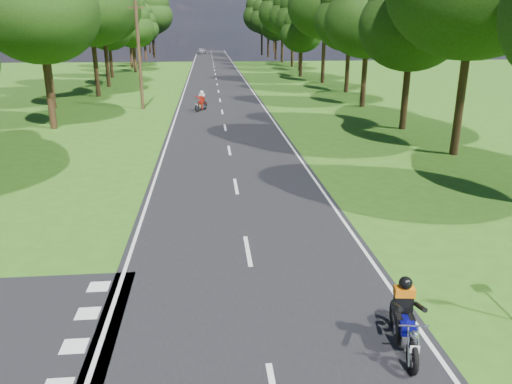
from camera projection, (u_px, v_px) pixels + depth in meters
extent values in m
plane|color=#335F15|center=(254.00, 286.00, 12.27)|extent=(160.00, 160.00, 0.00)
cube|color=black|center=(216.00, 79.00, 59.46)|extent=(7.00, 140.00, 0.02)
cube|color=silver|center=(248.00, 251.00, 14.15)|extent=(0.12, 2.00, 0.01)
cube|color=silver|center=(236.00, 186.00, 19.82)|extent=(0.12, 2.00, 0.01)
cube|color=silver|center=(229.00, 150.00, 25.48)|extent=(0.12, 2.00, 0.01)
cube|color=silver|center=(225.00, 128.00, 31.14)|extent=(0.12, 2.00, 0.01)
cube|color=silver|center=(222.00, 112.00, 36.80)|extent=(0.12, 2.00, 0.01)
cube|color=silver|center=(220.00, 100.00, 42.47)|extent=(0.12, 2.00, 0.01)
cube|color=silver|center=(218.00, 91.00, 48.13)|extent=(0.12, 2.00, 0.01)
cube|color=silver|center=(217.00, 84.00, 53.79)|extent=(0.12, 2.00, 0.01)
cube|color=silver|center=(216.00, 79.00, 59.46)|extent=(0.12, 2.00, 0.01)
cube|color=silver|center=(215.00, 74.00, 65.12)|extent=(0.12, 2.00, 0.01)
cube|color=silver|center=(215.00, 70.00, 70.78)|extent=(0.12, 2.00, 0.01)
cube|color=silver|center=(214.00, 67.00, 76.45)|extent=(0.12, 2.00, 0.01)
cube|color=silver|center=(213.00, 64.00, 82.11)|extent=(0.12, 2.00, 0.01)
cube|color=silver|center=(213.00, 61.00, 87.77)|extent=(0.12, 2.00, 0.01)
cube|color=silver|center=(213.00, 59.00, 93.44)|extent=(0.12, 2.00, 0.01)
cube|color=silver|center=(212.00, 57.00, 99.10)|extent=(0.12, 2.00, 0.01)
cube|color=silver|center=(212.00, 55.00, 104.76)|extent=(0.12, 2.00, 0.01)
cube|color=silver|center=(212.00, 54.00, 110.42)|extent=(0.12, 2.00, 0.01)
cube|color=silver|center=(211.00, 53.00, 116.09)|extent=(0.12, 2.00, 0.01)
cube|color=silver|center=(211.00, 51.00, 121.75)|extent=(0.12, 2.00, 0.01)
cube|color=silver|center=(188.00, 79.00, 59.16)|extent=(0.10, 140.00, 0.01)
cube|color=silver|center=(244.00, 78.00, 59.75)|extent=(0.10, 140.00, 0.01)
cube|color=silver|center=(74.00, 346.00, 9.94)|extent=(0.50, 0.50, 0.01)
cube|color=silver|center=(88.00, 313.00, 11.07)|extent=(0.50, 0.50, 0.01)
cube|color=silver|center=(99.00, 287.00, 12.21)|extent=(0.50, 0.50, 0.01)
cylinder|color=black|center=(50.00, 97.00, 30.30)|extent=(0.40, 0.40, 3.91)
ellipsoid|color=#17340B|center=(39.00, 13.00, 28.76)|extent=(6.85, 6.85, 5.82)
cylinder|color=black|center=(51.00, 83.00, 38.06)|extent=(0.40, 0.40, 3.79)
ellipsoid|color=#17340B|center=(43.00, 18.00, 36.57)|extent=(6.64, 6.64, 5.64)
cylinder|color=black|center=(96.00, 72.00, 44.21)|extent=(0.40, 0.40, 4.32)
ellipsoid|color=#17340B|center=(90.00, 8.00, 42.52)|extent=(7.56, 7.56, 6.42)
cylinder|color=black|center=(107.00, 65.00, 51.24)|extent=(0.40, 0.40, 4.40)
ellipsoid|color=#17340B|center=(102.00, 9.00, 49.52)|extent=(7.71, 7.71, 6.55)
cylinder|color=black|center=(111.00, 64.00, 60.45)|extent=(0.40, 0.40, 3.20)
ellipsoid|color=#17340B|center=(108.00, 30.00, 59.20)|extent=(5.60, 5.60, 4.76)
ellipsoid|color=#17340B|center=(107.00, 16.00, 58.70)|extent=(4.80, 4.80, 4.08)
ellipsoid|color=#17340B|center=(106.00, 2.00, 58.20)|extent=(3.60, 3.60, 3.06)
cylinder|color=black|center=(135.00, 60.00, 67.57)|extent=(0.40, 0.40, 3.22)
ellipsoid|color=#17340B|center=(133.00, 29.00, 66.31)|extent=(5.64, 5.64, 4.79)
ellipsoid|color=#17340B|center=(132.00, 17.00, 65.81)|extent=(4.83, 4.83, 4.11)
ellipsoid|color=#17340B|center=(131.00, 4.00, 65.31)|extent=(3.62, 3.62, 3.08)
cylinder|color=black|center=(131.00, 55.00, 74.70)|extent=(0.40, 0.40, 3.61)
ellipsoid|color=#17340B|center=(129.00, 24.00, 73.29)|extent=(6.31, 6.31, 5.37)
ellipsoid|color=#17340B|center=(128.00, 11.00, 72.73)|extent=(5.41, 5.41, 4.60)
cylinder|color=black|center=(141.00, 55.00, 82.27)|extent=(0.40, 0.40, 2.67)
ellipsoid|color=#17340B|center=(139.00, 35.00, 81.22)|extent=(4.67, 4.67, 3.97)
ellipsoid|color=#17340B|center=(138.00, 26.00, 80.81)|extent=(4.00, 4.00, 3.40)
ellipsoid|color=#17340B|center=(138.00, 18.00, 80.40)|extent=(3.00, 3.00, 2.55)
cylinder|color=black|center=(145.00, 51.00, 90.82)|extent=(0.40, 0.40, 3.09)
ellipsoid|color=#17340B|center=(144.00, 29.00, 89.62)|extent=(5.40, 5.40, 4.59)
ellipsoid|color=#17340B|center=(143.00, 21.00, 89.14)|extent=(4.63, 4.63, 3.93)
ellipsoid|color=#17340B|center=(143.00, 12.00, 88.66)|extent=(3.47, 3.47, 2.95)
cylinder|color=black|center=(154.00, 46.00, 96.84)|extent=(0.40, 0.40, 4.48)
ellipsoid|color=#17340B|center=(152.00, 16.00, 95.08)|extent=(7.84, 7.84, 6.66)
ellipsoid|color=#17340B|center=(151.00, 4.00, 94.39)|extent=(6.72, 6.72, 5.71)
cylinder|color=black|center=(153.00, 45.00, 105.28)|extent=(0.40, 0.40, 4.09)
ellipsoid|color=#17340B|center=(152.00, 20.00, 103.67)|extent=(7.16, 7.16, 6.09)
ellipsoid|color=#17340B|center=(151.00, 10.00, 103.04)|extent=(6.14, 6.14, 5.22)
ellipsoid|color=#17340B|center=(150.00, 0.00, 102.40)|extent=(4.61, 4.61, 3.92)
cylinder|color=black|center=(459.00, 109.00, 24.05)|extent=(0.40, 0.40, 4.56)
cylinder|color=black|center=(405.00, 100.00, 30.34)|extent=(0.40, 0.40, 3.49)
ellipsoid|color=#17340B|center=(412.00, 26.00, 28.97)|extent=(6.12, 6.12, 5.20)
cylinder|color=black|center=(364.00, 83.00, 38.71)|extent=(0.40, 0.40, 3.69)
ellipsoid|color=#17340B|center=(368.00, 21.00, 37.26)|extent=(6.46, 6.46, 5.49)
cylinder|color=black|center=(347.00, 72.00, 47.14)|extent=(0.40, 0.40, 3.74)
ellipsoid|color=#17340B|center=(350.00, 21.00, 45.67)|extent=(6.55, 6.55, 5.57)
cylinder|color=black|center=(323.00, 61.00, 54.79)|extent=(0.40, 0.40, 4.64)
ellipsoid|color=#17340B|center=(326.00, 6.00, 52.97)|extent=(8.12, 8.12, 6.91)
cylinder|color=black|center=(301.00, 65.00, 61.76)|extent=(0.40, 0.40, 2.91)
ellipsoid|color=#17340B|center=(302.00, 34.00, 60.62)|extent=(5.09, 5.09, 4.33)
ellipsoid|color=#17340B|center=(302.00, 22.00, 60.17)|extent=(4.36, 4.36, 3.71)
ellipsoid|color=#17340B|center=(302.00, 10.00, 59.72)|extent=(3.27, 3.27, 2.78)
cylinder|color=black|center=(300.00, 57.00, 68.77)|extent=(0.40, 0.40, 3.88)
ellipsoid|color=#17340B|center=(301.00, 20.00, 67.25)|extent=(6.78, 6.78, 5.77)
ellipsoid|color=#17340B|center=(301.00, 5.00, 66.65)|extent=(5.81, 5.81, 4.94)
cylinder|color=black|center=(292.00, 52.00, 76.75)|extent=(0.40, 0.40, 4.18)
ellipsoid|color=#17340B|center=(293.00, 17.00, 75.11)|extent=(7.31, 7.31, 6.21)
ellipsoid|color=#17340B|center=(293.00, 3.00, 74.46)|extent=(6.27, 6.27, 5.33)
cylinder|color=black|center=(282.00, 48.00, 85.11)|extent=(0.40, 0.40, 4.63)
ellipsoid|color=#17340B|center=(283.00, 13.00, 83.29)|extent=(8.11, 8.11, 6.89)
cylinder|color=black|center=(276.00, 50.00, 92.18)|extent=(0.40, 0.40, 3.36)
ellipsoid|color=#17340B|center=(276.00, 27.00, 90.86)|extent=(5.88, 5.88, 5.00)
ellipsoid|color=#17340B|center=(276.00, 17.00, 90.34)|extent=(5.04, 5.04, 4.29)
ellipsoid|color=#17340B|center=(276.00, 8.00, 89.82)|extent=(3.78, 3.78, 3.21)
cylinder|color=black|center=(268.00, 47.00, 98.83)|extent=(0.40, 0.40, 4.09)
ellipsoid|color=#17340B|center=(268.00, 20.00, 97.23)|extent=(7.15, 7.15, 6.08)
ellipsoid|color=#17340B|center=(268.00, 9.00, 96.60)|extent=(6.13, 6.13, 5.21)
cylinder|color=black|center=(262.00, 44.00, 106.05)|extent=(0.40, 0.40, 4.48)
ellipsoid|color=#17340B|center=(262.00, 17.00, 104.30)|extent=(7.84, 7.84, 6.66)
ellipsoid|color=#17340B|center=(262.00, 6.00, 103.60)|extent=(6.72, 6.72, 5.71)
cylinder|color=black|center=(150.00, 44.00, 114.23)|extent=(0.40, 0.40, 3.84)
ellipsoid|color=#17340B|center=(148.00, 22.00, 112.73)|extent=(6.72, 6.72, 5.71)
ellipsoid|color=#17340B|center=(148.00, 14.00, 112.13)|extent=(5.76, 5.76, 4.90)
ellipsoid|color=#17340B|center=(147.00, 5.00, 111.54)|extent=(4.32, 4.32, 3.67)
cylinder|color=black|center=(274.00, 43.00, 118.66)|extent=(0.40, 0.40, 4.16)
ellipsoid|color=#17340B|center=(274.00, 20.00, 117.03)|extent=(7.28, 7.28, 6.19)
ellipsoid|color=#17340B|center=(274.00, 11.00, 116.39)|extent=(6.24, 6.24, 5.30)
ellipsoid|color=#17340B|center=(275.00, 2.00, 115.75)|extent=(4.68, 4.68, 3.98)
cylinder|color=black|center=(132.00, 48.00, 99.95)|extent=(0.40, 0.40, 3.52)
ellipsoid|color=#17340B|center=(130.00, 25.00, 98.57)|extent=(6.16, 6.16, 5.24)
ellipsoid|color=#17340B|center=(129.00, 16.00, 98.02)|extent=(5.28, 5.28, 4.49)
ellipsoid|color=#17340B|center=(129.00, 7.00, 97.48)|extent=(3.96, 3.96, 3.37)
cylinder|color=black|center=(292.00, 44.00, 105.58)|extent=(0.40, 0.40, 4.48)
ellipsoid|color=#17340B|center=(293.00, 17.00, 103.82)|extent=(7.84, 7.84, 6.66)
ellipsoid|color=#17340B|center=(293.00, 5.00, 103.13)|extent=(6.72, 6.72, 5.71)
cylinder|color=#382616|center=(139.00, 55.00, 36.89)|extent=(0.26, 0.26, 8.00)
cube|color=#382616|center=(136.00, 8.00, 35.84)|extent=(1.20, 0.10, 0.10)
imported|color=#AAACB1|center=(201.00, 51.00, 110.21)|extent=(2.37, 4.20, 1.35)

